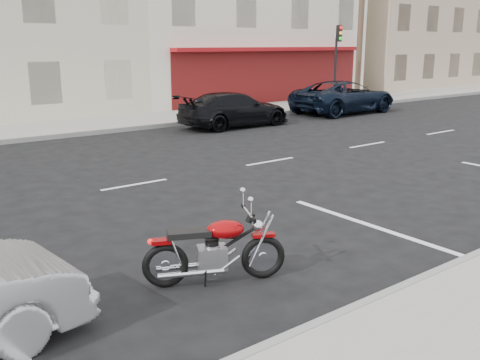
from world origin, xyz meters
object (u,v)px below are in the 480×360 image
object	(u,v)px
fire_hydrant	(312,96)
car_far	(234,109)
traffic_light	(337,54)
motorcycle	(265,247)
suv_far	(344,97)
utility_pole	(361,10)

from	to	relation	value
fire_hydrant	car_far	size ratio (longest dim) A/B	0.16
traffic_light	car_far	distance (m)	9.19
motorcycle	car_far	xyz separation A→B (m)	(7.79, 11.08, 0.22)
traffic_light	motorcycle	distance (m)	21.53
traffic_light	suv_far	size ratio (longest dim) A/B	0.73
car_far	traffic_light	bearing A→B (deg)	-71.87
utility_pole	suv_far	bearing A→B (deg)	-146.15
utility_pole	fire_hydrant	xyz separation A→B (m)	(-3.50, -0.10, -4.21)
utility_pole	suv_far	size ratio (longest dim) A/B	1.72
utility_pole	traffic_light	distance (m)	2.97
fire_hydrant	traffic_light	bearing A→B (deg)	-6.36
utility_pole	suv_far	xyz separation A→B (m)	(-4.14, -2.78, -4.01)
motorcycle	car_far	distance (m)	13.54
utility_pole	fire_hydrant	bearing A→B (deg)	-178.36
utility_pole	car_far	xyz separation A→B (m)	(-10.55, -3.05, -4.09)
car_far	utility_pole	bearing A→B (deg)	-73.78
suv_far	car_far	xyz separation A→B (m)	(-6.40, -0.27, -0.08)
motorcycle	car_far	size ratio (longest dim) A/B	0.39
fire_hydrant	car_far	world-z (taller)	car_far
traffic_light	motorcycle	world-z (taller)	traffic_light
utility_pole	traffic_light	size ratio (longest dim) A/B	2.37
utility_pole	fire_hydrant	world-z (taller)	utility_pole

